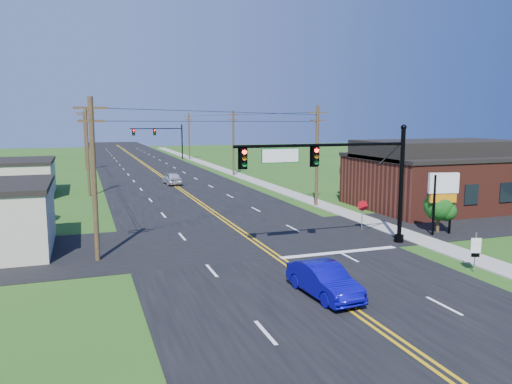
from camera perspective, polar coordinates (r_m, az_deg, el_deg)
name	(u,v)px	position (r m, az deg, el deg)	size (l,w,h in m)	color
ground	(336,302)	(22.27, 9.15, -12.29)	(260.00, 260.00, 0.00)	#214C15
road_main	(161,177)	(69.45, -10.83, 1.74)	(16.00, 220.00, 0.04)	black
road_cross	(248,239)	(32.84, -0.87, -5.38)	(70.00, 10.00, 0.04)	black
sidewalk	(257,182)	(62.28, 0.16, 1.16)	(2.00, 160.00, 0.08)	gray
signal_mast_main	(338,171)	(30.12, 9.40, 2.40)	(11.30, 0.60, 7.48)	black
signal_mast_far	(160,136)	(99.39, -10.94, 6.29)	(10.98, 0.60, 7.48)	black
brick_building	(439,181)	(47.42, 20.24, 1.21)	(14.20, 11.20, 4.70)	#532117
utility_pole_left_a	(94,176)	(28.45, -18.04, 1.70)	(1.80, 0.28, 9.00)	#382919
utility_pole_left_b	(87,150)	(53.37, -18.70, 4.58)	(1.80, 0.28, 9.00)	#382919
utility_pole_left_c	(85,140)	(80.34, -18.96, 5.68)	(1.80, 0.28, 9.00)	#382919
utility_pole_right_a	(317,154)	(45.01, 6.98, 4.34)	(1.80, 0.28, 9.00)	#382919
utility_pole_right_b	(233,142)	(69.26, -2.60, 5.76)	(1.80, 0.28, 9.00)	#382919
utility_pole_right_c	(189,135)	(98.35, -7.66, 6.45)	(1.80, 0.28, 9.00)	#382919
tree_right_back	(354,171)	(51.64, 11.16, 2.38)	(3.00, 3.00, 4.10)	#382919
shrub_corner	(439,206)	(36.59, 20.15, -1.55)	(2.00, 2.00, 2.86)	#382919
tree_left	(28,196)	(40.86, -24.61, -0.37)	(2.40, 2.40, 3.37)	#382919
blue_car	(324,281)	(22.55, 7.78, -10.02)	(1.54, 4.43, 1.46)	#0A0696
distant_car	(172,179)	(60.68, -9.56, 1.52)	(1.74, 4.33, 1.47)	silver
route_sign	(476,249)	(28.04, 23.81, -5.99)	(0.49, 0.22, 2.07)	slate
stop_sign	(362,209)	(36.04, 12.07, -1.87)	(0.74, 0.25, 2.13)	slate
pylon_sign	(443,190)	(35.79, 20.61, 0.24)	(2.08, 0.73, 4.25)	black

